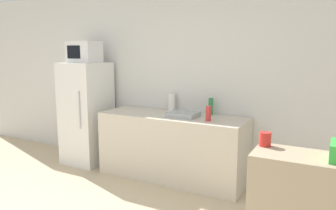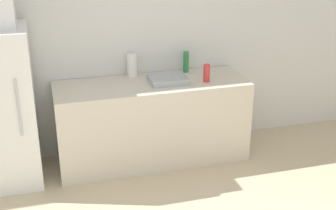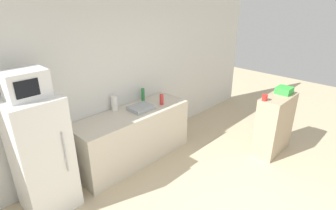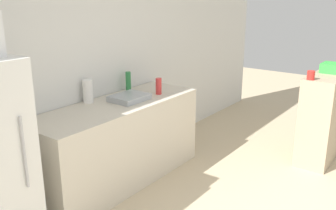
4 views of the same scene
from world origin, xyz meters
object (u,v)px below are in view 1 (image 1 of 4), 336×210
object	(u,v)px
microwave	(84,52)
jar	(265,139)
paper_towel_roll	(172,103)
bottle_short	(208,114)
bottle_tall	(211,107)
refrigerator	(87,113)

from	to	relation	value
microwave	jar	xyz separation A→B (m)	(2.97, -1.44, -0.60)
microwave	paper_towel_roll	distance (m)	1.52
bottle_short	paper_towel_roll	xyz separation A→B (m)	(-0.70, 0.38, 0.03)
bottle_tall	jar	size ratio (longest dim) A/B	2.27
bottle_tall	paper_towel_roll	world-z (taller)	paper_towel_roll
bottle_tall	paper_towel_roll	distance (m)	0.59
jar	microwave	bearing A→B (deg)	154.05
bottle_tall	bottle_short	bearing A→B (deg)	-73.47
bottle_short	refrigerator	bearing A→B (deg)	177.68
refrigerator	jar	xyz separation A→B (m)	(2.96, -1.44, 0.33)
jar	paper_towel_roll	world-z (taller)	jar
bottle_short	microwave	bearing A→B (deg)	177.71
refrigerator	paper_towel_roll	world-z (taller)	refrigerator
jar	paper_towel_roll	xyz separation A→B (m)	(-1.65, 1.74, -0.11)
microwave	bottle_short	distance (m)	2.14
refrigerator	jar	size ratio (longest dim) A/B	15.35
jar	bottle_tall	bearing A→B (deg)	121.64
refrigerator	bottle_short	size ratio (longest dim) A/B	8.45
refrigerator	jar	world-z (taller)	refrigerator
bottle_short	paper_towel_roll	distance (m)	0.79
refrigerator	bottle_tall	world-z (taller)	refrigerator
bottle_tall	paper_towel_roll	size ratio (longest dim) A/B	0.95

